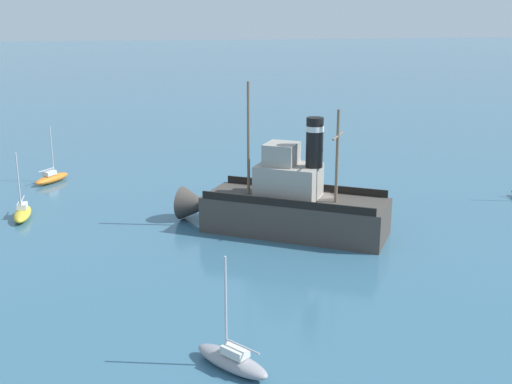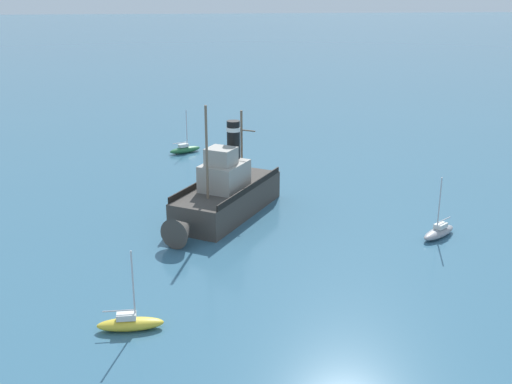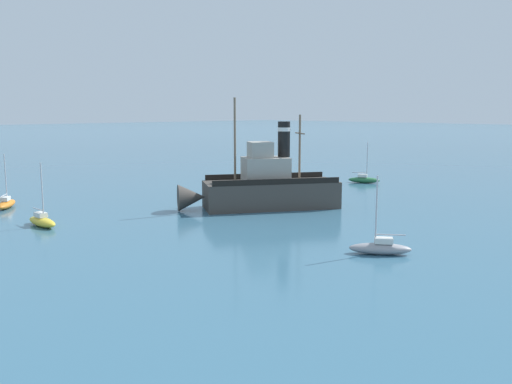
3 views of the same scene
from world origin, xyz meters
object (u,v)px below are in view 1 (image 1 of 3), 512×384
(sailboat_orange, at_px, (52,178))
(old_tugboat, at_px, (286,205))
(sailboat_grey, at_px, (232,360))
(sailboat_yellow, at_px, (22,213))

(sailboat_orange, bearing_deg, old_tugboat, -133.52)
(sailboat_orange, bearing_deg, sailboat_grey, -161.47)
(sailboat_orange, relative_size, sailboat_yellow, 1.00)
(old_tugboat, bearing_deg, sailboat_grey, 159.54)
(old_tugboat, distance_m, sailboat_orange, 23.47)
(sailboat_grey, xyz_separation_m, sailboat_yellow, (22.52, 11.74, 0.00))
(sailboat_orange, height_order, sailboat_grey, same)
(old_tugboat, height_order, sailboat_grey, old_tugboat)
(sailboat_yellow, bearing_deg, sailboat_orange, -4.87)
(sailboat_grey, bearing_deg, sailboat_yellow, 27.53)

